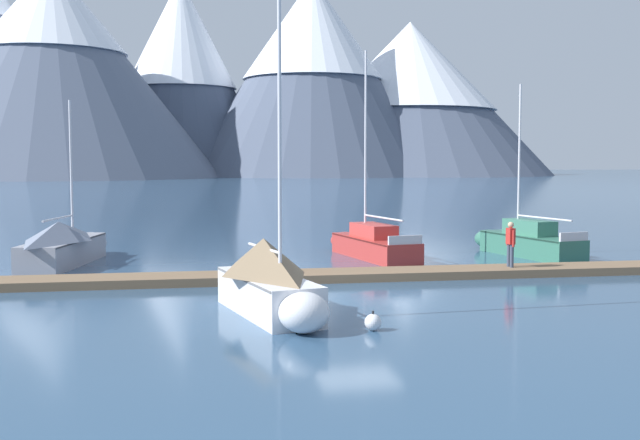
# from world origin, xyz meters

# --- Properties ---
(ground_plane) EXTENTS (700.00, 700.00, 0.00)m
(ground_plane) POSITION_xyz_m (0.00, 0.00, 0.00)
(ground_plane) COLOR #2D4C6B
(mountain_central_massif) EXTENTS (88.28, 88.28, 56.08)m
(mountain_central_massif) POSITION_xyz_m (-35.41, 193.81, 29.24)
(mountain_central_massif) COLOR slate
(mountain_central_massif) RESTS_ON ground
(mountain_shoulder_ridge) EXTENTS (56.65, 56.65, 58.80)m
(mountain_shoulder_ridge) POSITION_xyz_m (-1.76, 215.96, 31.46)
(mountain_shoulder_ridge) COLOR #424C60
(mountain_shoulder_ridge) RESTS_ON ground
(mountain_east_summit) EXTENTS (77.53, 77.53, 58.38)m
(mountain_east_summit) POSITION_xyz_m (36.68, 206.69, 31.01)
(mountain_east_summit) COLOR #4C566B
(mountain_east_summit) RESTS_ON ground
(mountain_rear_spur) EXTENTS (89.24, 89.24, 48.03)m
(mountain_rear_spur) POSITION_xyz_m (69.36, 214.45, 25.78)
(mountain_rear_spur) COLOR #4C566B
(mountain_rear_spur) RESTS_ON ground
(dock) EXTENTS (26.01, 2.37, 0.30)m
(dock) POSITION_xyz_m (0.00, 4.00, 0.15)
(dock) COLOR brown
(dock) RESTS_ON ground
(sailboat_nearest_berth) EXTENTS (3.17, 7.73, 6.80)m
(sailboat_nearest_berth) POSITION_xyz_m (-9.89, 10.20, 0.86)
(sailboat_nearest_berth) COLOR #93939E
(sailboat_nearest_berth) RESTS_ON ground
(sailboat_second_berth) EXTENTS (2.65, 5.85, 8.44)m
(sailboat_second_berth) POSITION_xyz_m (-2.97, -2.00, 1.00)
(sailboat_second_berth) COLOR silver
(sailboat_second_berth) RESTS_ON ground
(sailboat_mid_dock_port) EXTENTS (2.72, 7.34, 9.14)m
(sailboat_mid_dock_port) POSITION_xyz_m (3.08, 10.21, 0.60)
(sailboat_mid_dock_port) COLOR #B2332D
(sailboat_mid_dock_port) RESTS_ON ground
(sailboat_mid_dock_starboard) EXTENTS (2.71, 7.12, 7.71)m
(sailboat_mid_dock_starboard) POSITION_xyz_m (10.04, 9.42, 0.64)
(sailboat_mid_dock_starboard) COLOR #336B56
(sailboat_mid_dock_starboard) RESTS_ON ground
(person_on_dock) EXTENTS (0.22, 0.59, 1.69)m
(person_on_dock) POSITION_xyz_m (6.82, 3.86, 1.26)
(person_on_dock) COLOR #384256
(person_on_dock) RESTS_ON dock
(mooring_buoy_inner_mooring) EXTENTS (0.42, 0.42, 0.50)m
(mooring_buoy_inner_mooring) POSITION_xyz_m (-0.67, -4.44, 0.21)
(mooring_buoy_inner_mooring) COLOR white
(mooring_buoy_inner_mooring) RESTS_ON ground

